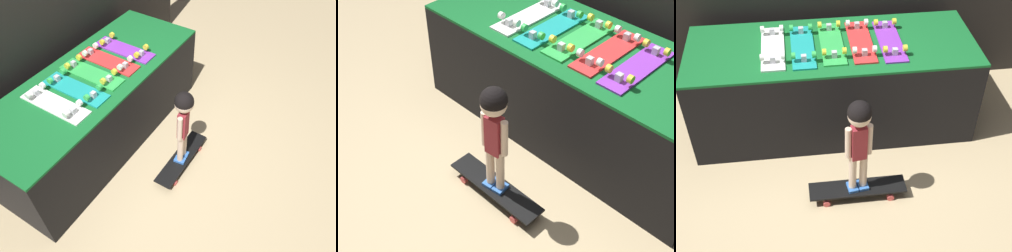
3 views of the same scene
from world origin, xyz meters
TOP-DOWN VIEW (x-y plane):
  - ground_plane at (0.00, 0.00)m, footprint 16.00×16.00m
  - back_wall at (0.00, 1.16)m, footprint 4.62×0.10m
  - display_rack at (0.00, 0.53)m, footprint 2.32×0.87m
  - skateboard_white_on_rack at (-0.47, 0.52)m, footprint 0.18×0.63m
  - skateboard_teal_on_rack at (-0.23, 0.51)m, footprint 0.18×0.63m
  - skateboard_green_on_rack at (0.00, 0.54)m, footprint 0.18×0.63m
  - skateboard_red_on_rack at (0.23, 0.53)m, footprint 0.18×0.63m
  - skateboard_purple_on_rack at (0.47, 0.52)m, footprint 0.18×0.63m
  - skateboard_on_floor at (0.09, -0.37)m, footprint 0.73×0.18m
  - child at (0.09, -0.37)m, footprint 0.19×0.17m

SIDE VIEW (x-z plane):
  - ground_plane at x=0.00m, z-range 0.00..0.00m
  - skateboard_on_floor at x=0.09m, z-range 0.03..0.12m
  - display_rack at x=0.00m, z-range 0.00..0.79m
  - child at x=0.09m, z-range 0.25..1.07m
  - skateboard_white_on_rack at x=-0.47m, z-range 0.76..0.85m
  - skateboard_teal_on_rack at x=-0.23m, z-range 0.76..0.85m
  - skateboard_green_on_rack at x=0.00m, z-range 0.76..0.85m
  - skateboard_red_on_rack at x=0.23m, z-range 0.76..0.85m
  - skateboard_purple_on_rack at x=0.47m, z-range 0.76..0.85m
  - back_wall at x=0.00m, z-range 0.00..2.37m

